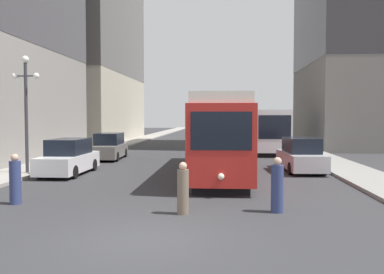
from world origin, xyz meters
The scene contains 13 objects.
ground_plane centered at (0.00, 0.00, 0.00)m, with size 200.00×200.00×0.00m, color #303033.
sidewalk_left centered at (-8.67, 40.00, 0.07)m, with size 2.63×120.00×0.15m, color gray.
sidewalk_right centered at (8.67, 40.00, 0.07)m, with size 2.63×120.00×0.15m, color gray.
streetcar centered at (1.74, 12.31, 2.10)m, with size 2.73×14.33×3.89m.
transit_bus centered at (5.36, 25.90, 1.95)m, with size 2.88×11.38×3.45m.
parked_car_left_near centered at (-6.05, 18.73, 0.84)m, with size 2.09×4.98×1.82m.
parked_car_left_mid centered at (-6.05, 11.06, 0.84)m, with size 1.89×4.84×1.82m.
parked_car_right_far centered at (6.05, 13.13, 0.84)m, with size 2.07×4.95×1.82m.
pedestrian_crossing_near centered at (0.66, 2.70, 0.74)m, with size 0.36×0.36×1.59m.
pedestrian_crossing_far centered at (-5.14, 3.74, 0.79)m, with size 0.38×0.38×1.71m.
pedestrian_on_sidewalk centered at (3.54, 3.14, 0.80)m, with size 0.38×0.38×1.71m.
lamp_post_left_near centered at (-7.95, 10.42, 3.95)m, with size 1.41×0.36×5.82m.
building_left_midblock centered at (-16.13, 41.23, 16.66)m, with size 12.89×22.66×32.30m.
Camera 1 is at (1.87, -9.86, 2.96)m, focal length 39.30 mm.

